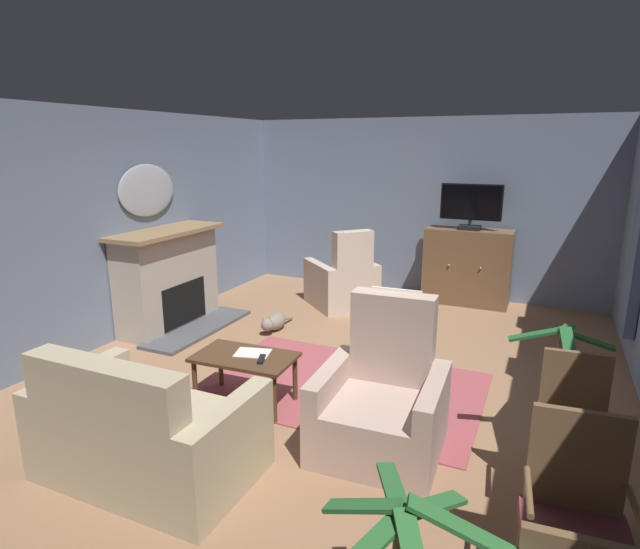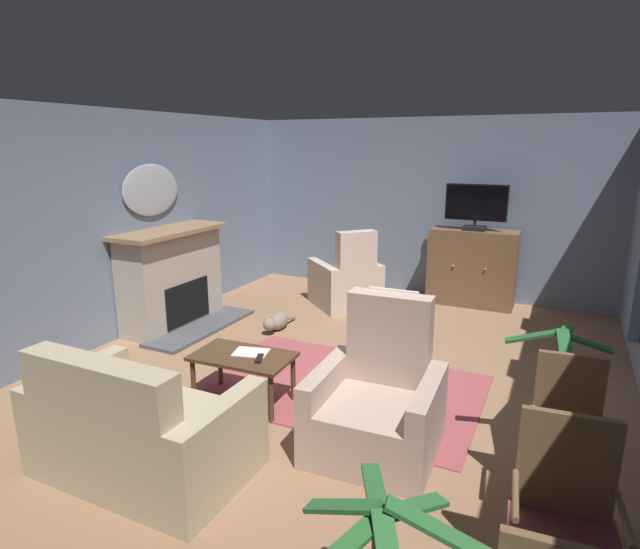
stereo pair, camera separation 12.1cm
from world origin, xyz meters
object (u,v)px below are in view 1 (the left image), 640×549
Objects in this scene: sofa_floral at (143,434)px; cat at (274,322)px; coffee_table at (245,362)px; potted_plant_on_hearth_side at (553,425)px; tv_cabinet at (467,268)px; fireplace at (170,281)px; wall_mirror_oval at (147,190)px; tv_remote at (261,359)px; side_chair_beside_plant at (572,439)px; folded_newspaper at (253,353)px; side_chair_tucked_against_wall at (576,518)px; armchair_angled_to_table at (343,283)px; armchair_facing_sofa at (382,405)px; television at (471,206)px.

cat is (-0.60, 2.89, -0.21)m from sofa_floral.
potted_plant_on_hearth_side is (2.48, 0.25, -0.14)m from coffee_table.
cat is at bearing -132.30° from tv_cabinet.
wall_mirror_oval reaches higher than fireplace.
fireplace is 1.11× the size of sofa_floral.
wall_mirror_oval is at bearing -144.10° from tv_cabinet.
potted_plant_on_hearth_side is (2.29, 0.27, -0.21)m from tv_remote.
fireplace reaches higher than potted_plant_on_hearth_side.
folded_newspaper is at bearing 169.17° from side_chair_beside_plant.
wall_mirror_oval is 0.64× the size of sofa_floral.
side_chair_tucked_against_wall is at bearing -27.68° from wall_mirror_oval.
fireplace is 4.85m from side_chair_beside_plant.
coffee_table is 0.61× the size of sofa_floral.
potted_plant_on_hearth_side is at bearing 28.96° from sofa_floral.
side_chair_tucked_against_wall is at bearing -55.57° from armchair_angled_to_table.
side_chair_tucked_against_wall is 1.42m from potted_plant_on_hearth_side.
coffee_table is 0.87× the size of side_chair_beside_plant.
armchair_facing_sofa reaches higher than tv_remote.
cat is (-0.86, 1.75, -0.36)m from tv_remote.
armchair_angled_to_table reaches higher than sofa_floral.
sofa_floral is at bearing -49.86° from wall_mirror_oval.
folded_newspaper is 0.43× the size of cat.
television is 4.12m from tv_remote.
fireplace is at bearing -135.51° from armchair_angled_to_table.
television is at bearing 46.99° from cat.
armchair_facing_sofa reaches higher than sofa_floral.
cat is at bearing -175.24° from tv_remote.
wall_mirror_oval is at bearing 159.67° from side_chair_beside_plant.
tv_cabinet is 1.03× the size of armchair_facing_sofa.
fireplace is at bearing -0.00° from wall_mirror_oval.
fireplace is 1.39× the size of armchair_facing_sofa.
television reaches higher than tv_cabinet.
armchair_facing_sofa is at bearing 168.38° from side_chair_beside_plant.
television is 5.29m from sofa_floral.
tv_remote is 1.12m from armchair_facing_sofa.
side_chair_tucked_against_wall is (2.63, 0.02, 0.21)m from sofa_floral.
wall_mirror_oval is 4.04m from armchair_facing_sofa.
fireplace is 3.15m from sofa_floral.
armchair_angled_to_table is at bearing 72.74° from cat.
folded_newspaper is at bearing 154.28° from side_chair_tucked_against_wall.
side_chair_tucked_against_wall is (1.27, -5.02, 0.01)m from tv_cabinet.
armchair_angled_to_table reaches higher than coffee_table.
armchair_facing_sofa is at bearing -43.47° from cat.
wall_mirror_oval is 0.81× the size of armchair_facing_sofa.
cat is (-1.96, -2.11, -1.31)m from television.
armchair_angled_to_table is 1.18× the size of potted_plant_on_hearth_side.
side_chair_beside_plant is at bearing -33.36° from cat.
television is 4.12m from armchair_facing_sofa.
cat is at bearing 98.60° from folded_newspaper.
folded_newspaper is (-0.15, 0.10, -0.01)m from tv_remote.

